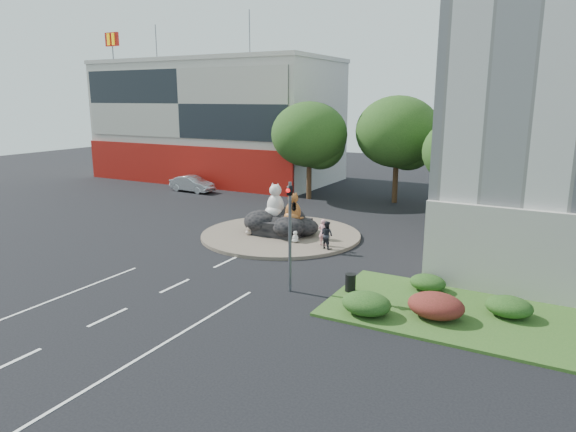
{
  "coord_description": "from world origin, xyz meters",
  "views": [
    {
      "loc": [
        15.43,
        -17.2,
        8.54
      ],
      "look_at": [
        1.81,
        7.64,
        2.0
      ],
      "focal_mm": 32.0,
      "sensor_mm": 36.0,
      "label": 1
    }
  ],
  "objects_px": {
    "cat_white": "(275,200)",
    "litter_bin": "(350,283)",
    "pedestrian_pink": "(323,232)",
    "pedestrian_dark": "(327,235)",
    "cat_tabby": "(293,207)",
    "kitten_calico": "(249,228)",
    "parked_car": "(192,184)",
    "kitten_white": "(295,236)"
  },
  "relations": [
    {
      "from": "litter_bin",
      "to": "cat_tabby",
      "type": "bearing_deg",
      "value": 133.83
    },
    {
      "from": "pedestrian_pink",
      "to": "litter_bin",
      "type": "relative_size",
      "value": 1.96
    },
    {
      "from": "kitten_white",
      "to": "litter_bin",
      "type": "relative_size",
      "value": 0.91
    },
    {
      "from": "pedestrian_dark",
      "to": "litter_bin",
      "type": "distance_m",
      "value": 6.43
    },
    {
      "from": "cat_tabby",
      "to": "litter_bin",
      "type": "distance_m",
      "value": 9.61
    },
    {
      "from": "cat_white",
      "to": "kitten_calico",
      "type": "bearing_deg",
      "value": -112.68
    },
    {
      "from": "pedestrian_pink",
      "to": "pedestrian_dark",
      "type": "height_order",
      "value": "pedestrian_dark"
    },
    {
      "from": "cat_white",
      "to": "litter_bin",
      "type": "distance_m",
      "value": 11.0
    },
    {
      "from": "litter_bin",
      "to": "pedestrian_dark",
      "type": "bearing_deg",
      "value": 124.01
    },
    {
      "from": "kitten_white",
      "to": "pedestrian_pink",
      "type": "relative_size",
      "value": 0.46
    },
    {
      "from": "pedestrian_dark",
      "to": "litter_bin",
      "type": "xyz_separation_m",
      "value": [
        3.58,
        -5.31,
        -0.48
      ]
    },
    {
      "from": "pedestrian_pink",
      "to": "cat_tabby",
      "type": "bearing_deg",
      "value": -21.77
    },
    {
      "from": "cat_tabby",
      "to": "pedestrian_dark",
      "type": "height_order",
      "value": "cat_tabby"
    },
    {
      "from": "litter_bin",
      "to": "cat_white",
      "type": "bearing_deg",
      "value": 137.95
    },
    {
      "from": "cat_white",
      "to": "pedestrian_dark",
      "type": "xyz_separation_m",
      "value": [
        4.48,
        -1.96,
        -1.22
      ]
    },
    {
      "from": "cat_tabby",
      "to": "pedestrian_dark",
      "type": "bearing_deg",
      "value": -39.13
    },
    {
      "from": "pedestrian_dark",
      "to": "cat_tabby",
      "type": "bearing_deg",
      "value": -6.88
    },
    {
      "from": "cat_tabby",
      "to": "pedestrian_pink",
      "type": "distance_m",
      "value": 2.94
    },
    {
      "from": "cat_tabby",
      "to": "kitten_calico",
      "type": "xyz_separation_m",
      "value": [
        -2.51,
        -1.09,
        -1.4
      ]
    },
    {
      "from": "kitten_calico",
      "to": "litter_bin",
      "type": "distance_m",
      "value": 10.75
    },
    {
      "from": "kitten_calico",
      "to": "kitten_white",
      "type": "xyz_separation_m",
      "value": [
        3.34,
        -0.18,
        -0.07
      ]
    },
    {
      "from": "cat_white",
      "to": "litter_bin",
      "type": "bearing_deg",
      "value": -31.16
    },
    {
      "from": "cat_white",
      "to": "pedestrian_dark",
      "type": "distance_m",
      "value": 5.05
    },
    {
      "from": "cat_white",
      "to": "pedestrian_pink",
      "type": "height_order",
      "value": "cat_white"
    },
    {
      "from": "cat_white",
      "to": "cat_tabby",
      "type": "distance_m",
      "value": 1.57
    },
    {
      "from": "pedestrian_pink",
      "to": "pedestrian_dark",
      "type": "distance_m",
      "value": 0.66
    },
    {
      "from": "cat_white",
      "to": "cat_tabby",
      "type": "xyz_separation_m",
      "value": [
        1.5,
        -0.43,
        -0.19
      ]
    },
    {
      "from": "pedestrian_dark",
      "to": "parked_car",
      "type": "relative_size",
      "value": 0.36
    },
    {
      "from": "cat_tabby",
      "to": "kitten_calico",
      "type": "height_order",
      "value": "cat_tabby"
    },
    {
      "from": "cat_tabby",
      "to": "litter_bin",
      "type": "relative_size",
      "value": 2.36
    },
    {
      "from": "cat_tabby",
      "to": "parked_car",
      "type": "xyz_separation_m",
      "value": [
        -15.95,
        9.91,
        -1.3
      ]
    },
    {
      "from": "parked_car",
      "to": "litter_bin",
      "type": "bearing_deg",
      "value": -122.94
    },
    {
      "from": "cat_white",
      "to": "cat_tabby",
      "type": "height_order",
      "value": "cat_white"
    },
    {
      "from": "cat_tabby",
      "to": "kitten_calico",
      "type": "bearing_deg",
      "value": -168.45
    },
    {
      "from": "cat_white",
      "to": "pedestrian_pink",
      "type": "xyz_separation_m",
      "value": [
        4.03,
        -1.48,
        -1.25
      ]
    },
    {
      "from": "kitten_calico",
      "to": "pedestrian_dark",
      "type": "xyz_separation_m",
      "value": [
        5.5,
        -0.44,
        0.37
      ]
    },
    {
      "from": "parked_car",
      "to": "kitten_calico",
      "type": "bearing_deg",
      "value": -125.6
    },
    {
      "from": "cat_tabby",
      "to": "kitten_calico",
      "type": "distance_m",
      "value": 3.07
    },
    {
      "from": "cat_white",
      "to": "kitten_calico",
      "type": "xyz_separation_m",
      "value": [
        -1.01,
        -1.52,
        -1.59
      ]
    },
    {
      "from": "pedestrian_dark",
      "to": "parked_car",
      "type": "xyz_separation_m",
      "value": [
        -18.93,
        11.44,
        -0.26
      ]
    },
    {
      "from": "pedestrian_pink",
      "to": "parked_car",
      "type": "relative_size",
      "value": 0.35
    },
    {
      "from": "kitten_calico",
      "to": "pedestrian_pink",
      "type": "xyz_separation_m",
      "value": [
        5.04,
        0.04,
        0.34
      ]
    }
  ]
}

